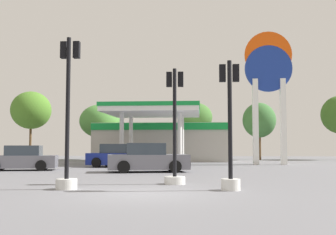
{
  "coord_description": "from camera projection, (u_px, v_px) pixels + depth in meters",
  "views": [
    {
      "loc": [
        1.68,
        -12.17,
        1.42
      ],
      "look_at": [
        -0.7,
        17.74,
        3.53
      ],
      "focal_mm": 43.28,
      "sensor_mm": 36.0,
      "label": 1
    }
  ],
  "objects": [
    {
      "name": "traffic_signal_1",
      "position": [
        175.0,
        144.0,
        15.22
      ],
      "size": [
        0.79,
        0.79,
        4.35
      ],
      "color": "silver",
      "rests_on": "ground"
    },
    {
      "name": "station_pole_sign",
      "position": [
        269.0,
        81.0,
        31.13
      ],
      "size": [
        3.61,
        0.56,
        10.27
      ],
      "color": "white",
      "rests_on": "ground"
    },
    {
      "name": "car_0",
      "position": [
        22.0,
        159.0,
        23.65
      ],
      "size": [
        4.32,
        2.57,
        1.45
      ],
      "color": "black",
      "rests_on": "ground"
    },
    {
      "name": "traffic_signal_3",
      "position": [
        230.0,
        140.0,
        13.09
      ],
      "size": [
        0.65,
        0.67,
        4.21
      ],
      "color": "silver",
      "rests_on": "ground"
    },
    {
      "name": "traffic_signal_0",
      "position": [
        68.0,
        134.0,
        13.42
      ],
      "size": [
        0.7,
        0.71,
        5.06
      ],
      "color": "silver",
      "rests_on": "ground"
    },
    {
      "name": "car_2",
      "position": [
        120.0,
        157.0,
        27.21
      ],
      "size": [
        4.63,
        2.67,
        1.56
      ],
      "color": "black",
      "rests_on": "ground"
    },
    {
      "name": "tree_3",
      "position": [
        259.0,
        120.0,
        41.63
      ],
      "size": [
        3.4,
        3.4,
        5.87
      ],
      "color": "brown",
      "rests_on": "ground"
    },
    {
      "name": "ground_plane",
      "position": [
        144.0,
        193.0,
        12.14
      ],
      "size": [
        90.0,
        90.0,
        0.0
      ],
      "primitive_type": "plane",
      "color": "slate",
      "rests_on": "ground"
    },
    {
      "name": "tree_0",
      "position": [
        31.0,
        110.0,
        43.76
      ],
      "size": [
        4.28,
        4.28,
        7.32
      ],
      "color": "brown",
      "rests_on": "ground"
    },
    {
      "name": "car_1",
      "position": [
        148.0,
        159.0,
        22.12
      ],
      "size": [
        4.68,
        2.74,
        1.57
      ],
      "color": "black",
      "rests_on": "ground"
    },
    {
      "name": "tree_1",
      "position": [
        100.0,
        121.0,
        42.28
      ],
      "size": [
        4.3,
        4.3,
        5.75
      ],
      "color": "brown",
      "rests_on": "ground"
    },
    {
      "name": "tree_2",
      "position": [
        196.0,
        117.0,
        42.38
      ],
      "size": [
        3.46,
        3.46,
        5.93
      ],
      "color": "brown",
      "rests_on": "ground"
    },
    {
      "name": "gas_station",
      "position": [
        161.0,
        139.0,
        37.42
      ],
      "size": [
        12.22,
        12.94,
        4.55
      ],
      "color": "#ADA89E",
      "rests_on": "ground"
    }
  ]
}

